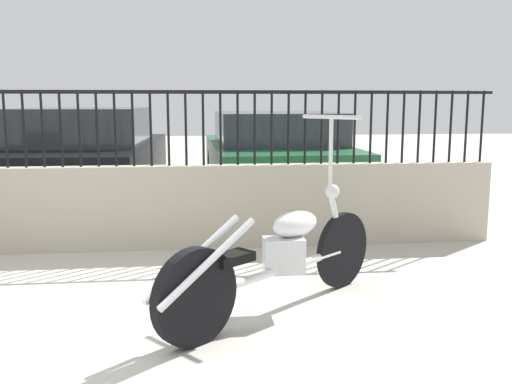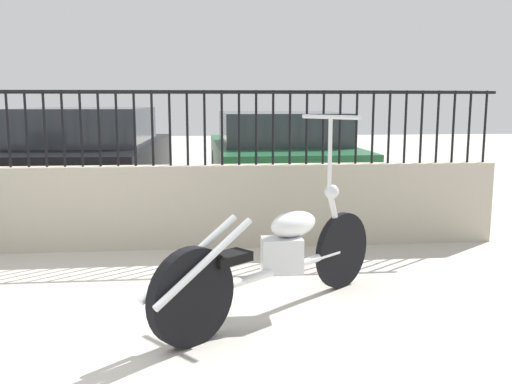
# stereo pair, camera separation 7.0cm
# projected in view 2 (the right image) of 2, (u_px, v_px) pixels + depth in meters

# --- Properties ---
(low_wall) EXTENTS (9.04, 0.18, 0.82)m
(low_wall) POSITION_uv_depth(u_px,v_px,m) (41.00, 209.00, 5.50)
(low_wall) COLOR #B2A893
(low_wall) RESTS_ON ground_plane
(fence_railing) EXTENTS (9.04, 0.04, 0.73)m
(fence_railing) POSITION_uv_depth(u_px,v_px,m) (35.00, 116.00, 5.36)
(fence_railing) COLOR black
(fence_railing) RESTS_ON low_wall
(motorcycle_white) EXTENTS (1.71, 1.44, 1.35)m
(motorcycle_white) POSITION_uv_depth(u_px,v_px,m) (269.00, 259.00, 3.84)
(motorcycle_white) COLOR black
(motorcycle_white) RESTS_ON ground_plane
(car_black) EXTENTS (1.95, 3.98, 1.35)m
(car_black) POSITION_uv_depth(u_px,v_px,m) (90.00, 158.00, 7.69)
(car_black) COLOR black
(car_black) RESTS_ON ground_plane
(car_green) EXTENTS (1.90, 3.97, 1.28)m
(car_green) POSITION_uv_depth(u_px,v_px,m) (279.00, 155.00, 8.31)
(car_green) COLOR black
(car_green) RESTS_ON ground_plane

